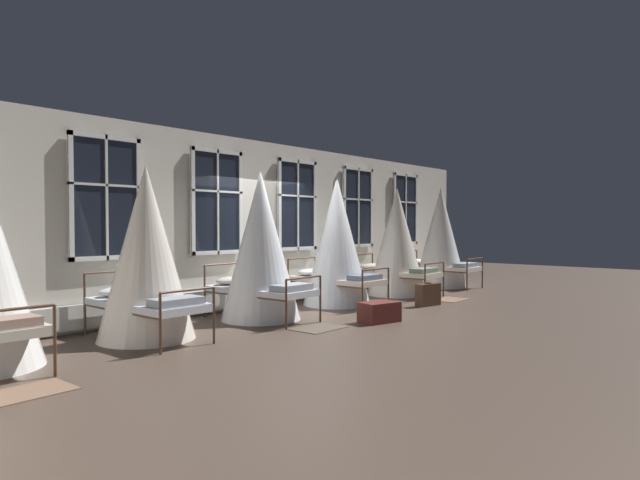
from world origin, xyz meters
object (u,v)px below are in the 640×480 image
Objects in this scene: cot_third at (261,247)px; cot_sixth at (440,238)px; cot_fifth at (397,243)px; travel_trunk at (379,312)px; cot_second at (146,254)px; suitcase_dark at (428,295)px; cot_fourth at (337,243)px.

cot_sixth is (6.46, 0.08, 0.02)m from cot_third.
travel_trunk is (-3.23, -1.73, -1.02)m from cot_fifth.
cot_sixth is (8.64, 0.05, 0.06)m from cot_second.
suitcase_dark is 2.19m from travel_trunk.
travel_trunk is at bearing -118.03° from cot_second.
cot_fourth is at bearing 58.32° from travel_trunk.
cot_sixth reaches higher than cot_third.
cot_fifth is (2.12, -0.06, -0.06)m from cot_fourth.
travel_trunk is (-5.38, -1.78, -1.09)m from cot_sixth.
cot_fourth is 2.09m from suitcase_dark.
cot_third is at bearing 91.92° from cot_sixth.
cot_second is 0.97× the size of cot_third.
cot_third is 3.67m from suitcase_dark.
cot_third is at bearing 89.94° from cot_fifth.
suitcase_dark is at bearing 115.68° from cot_sixth.
travel_trunk is (-2.17, -0.31, -0.06)m from suitcase_dark.
travel_trunk is at bearing 149.49° from cot_fourth.
cot_fifth is 2.15m from cot_sixth.
travel_trunk is at bearing -161.36° from suitcase_dark.
cot_fourth is 4.02× the size of travel_trunk.
cot_fourth is 4.28m from cot_sixth.
cot_second is 1.00× the size of cot_fifth.
cot_sixth is 3.68m from suitcase_dark.
cot_fourth reaches higher than cot_second.
cot_third is 4.32× the size of suitcase_dark.
cot_third is at bearing 122.44° from travel_trunk.
cot_third is at bearing 167.28° from suitcase_dark.
cot_fifth is at bearing 28.18° from travel_trunk.
travel_trunk is at bearing 117.69° from cot_fifth.
cot_fourth reaches higher than cot_fifth.
cot_sixth is at bearing -89.21° from cot_fifth.
travel_trunk is (1.08, -1.70, -1.06)m from cot_third.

